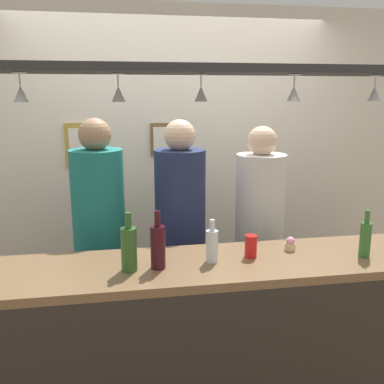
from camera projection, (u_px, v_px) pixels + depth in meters
back_wall at (172, 169)px, 3.61m from camera, size 4.40×0.06×2.60m
bar_counter at (212, 337)px, 2.20m from camera, size 2.70×0.55×1.05m
overhead_glass_rack at (206, 69)px, 2.11m from camera, size 2.20×0.36×0.04m
hanging_wineglass_far_left at (21, 93)px, 1.96m from camera, size 0.07×0.07×0.13m
hanging_wineglass_left at (118, 93)px, 2.08m from camera, size 0.07×0.07×0.13m
hanging_wineglass_center_left at (201, 93)px, 2.17m from camera, size 0.07×0.07×0.13m
hanging_wineglass_center at (294, 93)px, 2.15m from camera, size 0.07×0.07×0.13m
hanging_wineglass_center_right at (374, 93)px, 2.25m from camera, size 0.07×0.07×0.13m
person_left_teal_shirt at (99, 225)px, 2.84m from camera, size 0.34×0.34×1.76m
person_middle_navy_shirt at (180, 223)px, 2.93m from camera, size 0.34×0.34×1.75m
person_right_white_patterned_shirt at (259, 223)px, 3.03m from camera, size 0.34×0.34×1.70m
bottle_soda_clear at (212, 245)px, 2.26m from camera, size 0.06×0.06×0.23m
bottle_beer_green_import at (365, 238)px, 2.33m from camera, size 0.06×0.06×0.26m
bottle_champagne_green at (129, 248)px, 2.14m from camera, size 0.08×0.08×0.30m
bottle_wine_dark_red at (158, 246)px, 2.17m from camera, size 0.08×0.08×0.30m
drink_can at (251, 246)px, 2.34m from camera, size 0.07×0.07×0.12m
cupcake at (290, 244)px, 2.44m from camera, size 0.06×0.06×0.08m
picture_frame_crest at (162, 139)px, 3.50m from camera, size 0.18×0.02×0.26m
picture_frame_caricature at (82, 145)px, 3.40m from camera, size 0.26×0.02×0.34m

